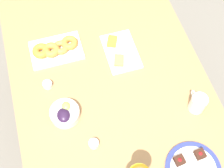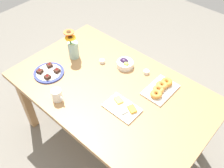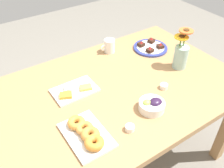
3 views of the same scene
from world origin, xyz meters
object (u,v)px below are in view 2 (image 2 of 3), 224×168
cheese_platter (123,107)px  croissant_platter (161,88)px  jam_cup_honey (102,61)px  coffee_mug (57,95)px  grape_bowl (125,64)px  flower_vase (73,48)px  jam_cup_berry (146,72)px  dessert_plate (49,72)px  dining_table (112,95)px

cheese_platter → croissant_platter: size_ratio=0.92×
croissant_platter → jam_cup_honey: croissant_platter is taller
coffee_mug → grape_bowl: coffee_mug is taller
cheese_platter → coffee_mug: bearing=-148.1°
croissant_platter → flower_vase: 0.83m
coffee_mug → jam_cup_berry: coffee_mug is taller
jam_cup_berry → flower_vase: flower_vase is taller
cheese_platter → dessert_plate: size_ratio=1.03×
cheese_platter → flower_vase: bearing=167.2°
cheese_platter → dining_table: bearing=152.2°
dining_table → jam_cup_berry: size_ratio=33.33×
coffee_mug → grape_bowl: size_ratio=0.79×
croissant_platter → jam_cup_honey: (-0.57, -0.07, -0.01)m
cheese_platter → grape_bowl: bearing=127.8°
grape_bowl → croissant_platter: (0.39, -0.03, -0.01)m
jam_cup_berry → dessert_plate: size_ratio=0.19×
cheese_platter → dessert_plate: dessert_plate is taller
flower_vase → jam_cup_berry: bearing=23.1°
grape_bowl → jam_cup_honey: grape_bowl is taller
coffee_mug → cheese_platter: (0.42, 0.26, -0.04)m
grape_bowl → cheese_platter: bearing=-52.2°
grape_bowl → jam_cup_berry: bearing=15.5°
coffee_mug → flower_vase: 0.51m
dessert_plate → jam_cup_berry: bearing=42.1°
grape_bowl → cheese_platter: size_ratio=0.55×
coffee_mug → jam_cup_berry: (0.33, 0.68, -0.04)m
coffee_mug → dessert_plate: (-0.28, 0.13, -0.04)m
cheese_platter → dessert_plate: (-0.70, -0.13, -0.00)m
dessert_plate → coffee_mug: bearing=-25.7°
jam_cup_honey → jam_cup_berry: same height
croissant_platter → jam_cup_berry: (-0.20, 0.08, -0.01)m
coffee_mug → flower_vase: (-0.28, 0.42, 0.04)m
croissant_platter → dessert_plate: 0.93m
croissant_platter → jam_cup_berry: bearing=157.4°
dining_table → cheese_platter: cheese_platter is taller
coffee_mug → croissant_platter: bearing=48.7°
grape_bowl → jam_cup_honey: size_ratio=2.98×
dining_table → dessert_plate: 0.56m
croissant_platter → flower_vase: (-0.81, -0.18, 0.07)m
dining_table → dessert_plate: dessert_plate is taller
dining_table → grape_bowl: bearing=108.2°
flower_vase → dining_table: bearing=-6.2°
jam_cup_honey → dessert_plate: bearing=-120.7°
jam_cup_berry → flower_vase: (-0.61, -0.26, 0.08)m
dining_table → croissant_platter: (0.30, 0.23, 0.11)m
jam_cup_berry → cheese_platter: bearing=-77.1°
dining_table → cheese_platter: size_ratio=6.15×
coffee_mug → jam_cup_honey: coffee_mug is taller
jam_cup_honey → flower_vase: (-0.24, -0.11, 0.08)m
grape_bowl → jam_cup_berry: grape_bowl is taller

